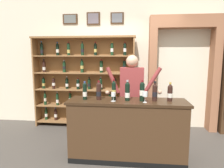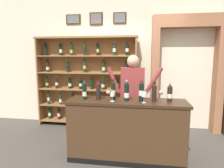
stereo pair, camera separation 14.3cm
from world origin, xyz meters
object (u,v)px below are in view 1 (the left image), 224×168
object	(u,v)px
tasting_bottle_bianco	(142,91)
tasting_bottle_rosso	(155,92)
shopkeeper	(132,90)
tasting_bottle_vin_santo	(127,91)
tasting_counter	(127,130)
wine_shelf	(84,81)
tasting_bottle_brunello	(85,91)
tasting_bottle_riserva	(170,93)
tasting_bottle_super_tuscan	(99,91)
tasting_bottle_chianti	(114,90)
wine_glass_right	(145,94)
wine_glass_center	(113,95)

from	to	relation	value
tasting_bottle_bianco	tasting_bottle_rosso	bearing A→B (deg)	2.74
shopkeeper	tasting_bottle_bianco	bearing A→B (deg)	-75.56
tasting_bottle_vin_santo	tasting_counter	bearing A→B (deg)	104.58
wine_shelf	tasting_bottle_rosso	world-z (taller)	wine_shelf
shopkeeper	tasting_bottle_rosso	bearing A→B (deg)	-60.28
tasting_bottle_brunello	tasting_bottle_vin_santo	distance (m)	0.67
wine_shelf	tasting_bottle_brunello	size ratio (longest dim) A/B	8.07
wine_shelf	tasting_bottle_riserva	distance (m)	2.17
shopkeeper	tasting_bottle_riserva	bearing A→B (deg)	-45.00
tasting_bottle_rosso	tasting_counter	bearing A→B (deg)	178.60
tasting_bottle_super_tuscan	tasting_bottle_bianco	size ratio (longest dim) A/B	0.94
wine_shelf	tasting_bottle_super_tuscan	world-z (taller)	wine_shelf
shopkeeper	tasting_bottle_brunello	xyz separation A→B (m)	(-0.73, -0.61, 0.07)
tasting_bottle_chianti	tasting_bottle_riserva	world-z (taller)	tasting_bottle_chianti
shopkeeper	tasting_bottle_riserva	xyz separation A→B (m)	(0.58, -0.58, 0.06)
shopkeeper	tasting_bottle_chianti	bearing A→B (deg)	-115.43
shopkeeper	wine_glass_right	xyz separation A→B (m)	(0.20, -0.71, 0.05)
tasting_bottle_brunello	wine_glass_center	world-z (taller)	tasting_bottle_brunello
tasting_bottle_bianco	tasting_bottle_brunello	bearing A→B (deg)	179.36
shopkeeper	tasting_bottle_super_tuscan	size ratio (longest dim) A/B	5.48
wine_shelf	tasting_counter	bearing A→B (deg)	-53.18
tasting_counter	tasting_bottle_vin_santo	distance (m)	0.62
tasting_bottle_bianco	shopkeeper	bearing A→B (deg)	104.44
shopkeeper	tasting_bottle_super_tuscan	world-z (taller)	shopkeeper
tasting_bottle_bianco	wine_glass_center	world-z (taller)	tasting_bottle_bianco
tasting_bottle_chianti	tasting_bottle_rosso	xyz separation A→B (m)	(0.62, -0.03, -0.01)
wine_shelf	tasting_bottle_bianco	distance (m)	1.89
wine_glass_right	wine_glass_center	world-z (taller)	wine_glass_right
tasting_bottle_vin_santo	tasting_bottle_rosso	xyz separation A→B (m)	(0.41, -0.00, -0.00)
tasting_bottle_vin_santo	tasting_bottle_bianco	size ratio (longest dim) A/B	0.99
tasting_bottle_bianco	tasting_bottle_riserva	size ratio (longest dim) A/B	1.11
tasting_bottle_bianco	tasting_bottle_riserva	distance (m)	0.42
tasting_bottle_super_tuscan	wine_shelf	bearing A→B (deg)	113.22
wine_glass_right	wine_glass_center	size ratio (longest dim) A/B	1.16
tasting_bottle_riserva	wine_glass_right	size ratio (longest dim) A/B	1.79
wine_shelf	tasting_bottle_super_tuscan	xyz separation A→B (m)	(0.59, -1.38, 0.02)
tasting_bottle_brunello	tasting_bottle_super_tuscan	bearing A→B (deg)	2.99
tasting_bottle_bianco	wine_glass_center	xyz separation A→B (m)	(-0.43, -0.07, -0.06)
tasting_bottle_brunello	tasting_bottle_super_tuscan	xyz separation A→B (m)	(0.22, 0.01, 0.01)
tasting_counter	tasting_bottle_chianti	size ratio (longest dim) A/B	5.60
tasting_bottle_vin_santo	tasting_bottle_brunello	bearing A→B (deg)	-179.93
tasting_bottle_brunello	tasting_bottle_super_tuscan	distance (m)	0.22
wine_glass_right	tasting_bottle_bianco	bearing A→B (deg)	113.27
wine_shelf	wine_glass_right	size ratio (longest dim) A/B	14.53
wine_glass_right	tasting_bottle_rosso	bearing A→B (deg)	34.18
wine_shelf	shopkeeper	world-z (taller)	wine_shelf
tasting_bottle_riserva	shopkeeper	bearing A→B (deg)	135.00
tasting_counter	tasting_bottle_chianti	world-z (taller)	tasting_bottle_chianti
tasting_bottle_super_tuscan	tasting_bottle_brunello	bearing A→B (deg)	-177.01
tasting_counter	tasting_bottle_chianti	bearing A→B (deg)	173.34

